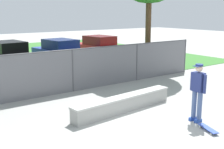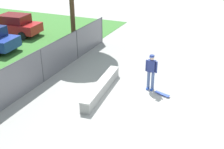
# 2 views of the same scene
# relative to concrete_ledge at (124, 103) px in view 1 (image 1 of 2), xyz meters

# --- Properties ---
(ground_plane) EXTENTS (80.00, 80.00, 0.00)m
(ground_plane) POSITION_rel_concrete_ledge_xyz_m (-0.19, -1.62, -0.27)
(ground_plane) COLOR #9E9E99
(grass_strip) EXTENTS (26.48, 20.00, 0.02)m
(grass_strip) POSITION_rel_concrete_ledge_xyz_m (-0.19, 13.60, -0.26)
(grass_strip) COLOR #3D7A33
(grass_strip) RESTS_ON ground
(concrete_ledge) EXTENTS (4.24, 0.83, 0.54)m
(concrete_ledge) POSITION_rel_concrete_ledge_xyz_m (0.00, 0.00, 0.00)
(concrete_ledge) COLOR #999993
(concrete_ledge) RESTS_ON ground
(skateboarder) EXTENTS (0.31, 0.60, 1.84)m
(skateboarder) POSITION_rel_concrete_ledge_xyz_m (1.25, -2.11, 0.76)
(skateboarder) COLOR #2647A5
(skateboarder) RESTS_ON ground
(skateboard) EXTENTS (0.45, 0.82, 0.09)m
(skateboard) POSITION_rel_concrete_ledge_xyz_m (0.90, -2.82, -0.20)
(skateboard) COLOR #334CB2
(skateboard) RESTS_ON ground
(chainlink_fence) EXTENTS (14.55, 0.07, 1.86)m
(chainlink_fence) POSITION_rel_concrete_ledge_xyz_m (-0.19, 3.30, 0.74)
(chainlink_fence) COLOR #4C4C51
(chainlink_fence) RESTS_ON ground
(car_black) EXTENTS (2.33, 4.36, 1.66)m
(car_black) POSITION_rel_concrete_ledge_xyz_m (-0.84, 10.20, 0.56)
(car_black) COLOR black
(car_black) RESTS_ON ground
(car_blue) EXTENTS (2.33, 4.36, 1.66)m
(car_blue) POSITION_rel_concrete_ledge_xyz_m (2.26, 9.57, 0.56)
(car_blue) COLOR #233D9E
(car_blue) RESTS_ON ground
(car_red) EXTENTS (2.33, 4.36, 1.66)m
(car_red) POSITION_rel_concrete_ledge_xyz_m (5.78, 10.31, 0.56)
(car_red) COLOR #B21E1E
(car_red) RESTS_ON ground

